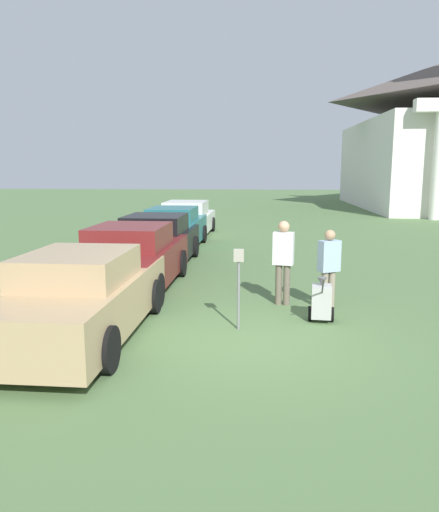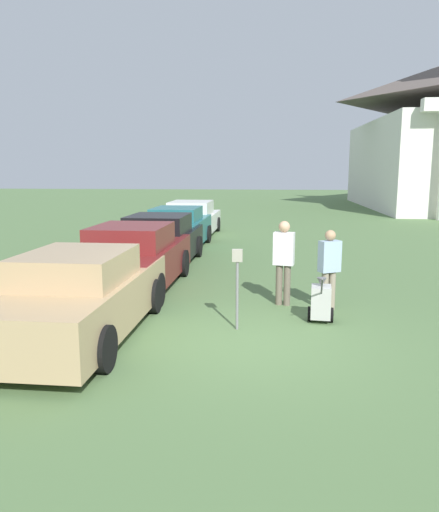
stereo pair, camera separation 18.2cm
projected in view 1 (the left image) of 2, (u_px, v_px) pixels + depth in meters
The scene contains 10 objects.
ground_plane at pixel (248, 342), 8.28m from camera, with size 120.00×120.00×0.00m, color #517042.
parked_car_tan at pixel (83, 297), 8.41m from camera, with size 2.03×4.81×1.49m.
parked_car_maroon at pixel (132, 259), 11.77m from camera, with size 2.10×4.83×1.54m.
parked_car_black at pixel (157, 242), 14.73m from camera, with size 2.09×4.72×1.50m.
parked_car_teal at pixel (174, 229), 17.73m from camera, with size 2.00×4.93×1.49m.
parked_car_white at pixel (187, 220), 21.13m from camera, with size 2.10×5.21×1.48m.
parking_meter at pixel (239, 274), 8.76m from camera, with size 0.18×0.09×1.45m.
person_worker at pixel (283, 257), 10.37m from camera, with size 0.46×0.31×1.78m.
person_supervisor at pixel (329, 265), 10.03m from camera, with size 0.47×0.39×1.64m.
equipment_cart at pixel (321, 301), 9.34m from camera, with size 0.50×1.00×1.00m.
Camera 1 is at (0.09, -7.92, 2.84)m, focal length 35.00 mm.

